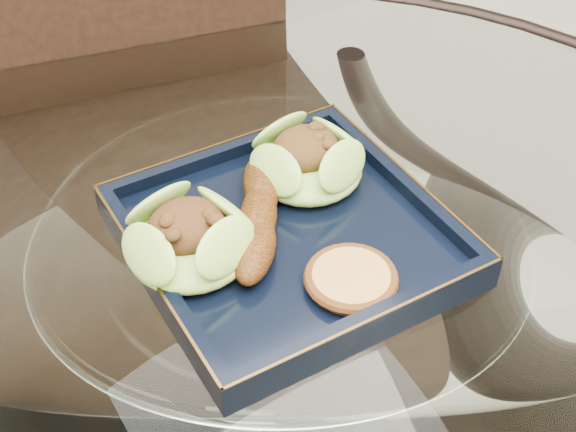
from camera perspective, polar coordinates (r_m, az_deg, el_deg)
dining_table at (r=0.85m, az=-0.45°, el=-11.87°), size 1.13×1.13×0.77m
dining_chair at (r=1.10m, az=-8.29°, el=-0.42°), size 0.51×0.51×0.98m
navy_plate at (r=0.74m, az=0.00°, el=-1.73°), size 0.28×0.28×0.02m
lettuce_wrap_left at (r=0.70m, az=-7.01°, el=-1.80°), size 0.13×0.13×0.04m
lettuce_wrap_right at (r=0.78m, az=1.38°, el=3.78°), size 0.13×0.13×0.04m
roasted_plantain at (r=0.72m, az=-2.12°, el=-0.03°), size 0.12×0.15×0.03m
crumb_patty at (r=0.68m, az=4.50°, el=-4.53°), size 0.09×0.09×0.01m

